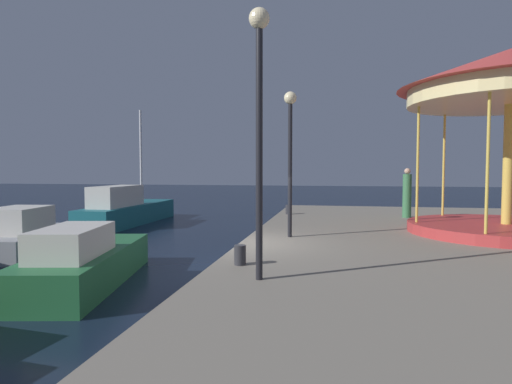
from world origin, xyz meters
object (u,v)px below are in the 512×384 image
at_px(sailboat_teal, 127,210).
at_px(carousel, 510,96).
at_px(bollard_north, 288,210).
at_px(lamp_post_near_edge, 259,98).
at_px(motorboat_green, 84,262).
at_px(motorboat_grey, 25,236).
at_px(bollard_south, 240,255).
at_px(person_mid_promenade, 407,194).
at_px(lamp_post_mid_promenade, 290,137).

xyz_separation_m(sailboat_teal, carousel, (15.18, -5.66, 4.15)).
bearing_deg(bollard_north, lamp_post_near_edge, -86.45).
bearing_deg(bollard_north, motorboat_green, -112.33).
xyz_separation_m(sailboat_teal, bollard_north, (8.18, -1.27, 0.27)).
bearing_deg(carousel, sailboat_teal, 159.54).
distance_m(motorboat_grey, bollard_south, 8.94).
relative_size(carousel, person_mid_promenade, 3.23).
bearing_deg(lamp_post_mid_promenade, bollard_north, 96.61).
height_order(sailboat_teal, lamp_post_near_edge, sailboat_teal).
height_order(carousel, lamp_post_mid_promenade, carousel).
relative_size(motorboat_green, bollard_north, 12.95).
xyz_separation_m(bollard_south, bollard_north, (-0.09, 9.86, 0.00)).
bearing_deg(person_mid_promenade, carousel, -61.27).
bearing_deg(person_mid_promenade, sailboat_teal, 172.76).
bearing_deg(lamp_post_near_edge, motorboat_green, 159.37).
xyz_separation_m(lamp_post_mid_promenade, bollard_north, (-0.71, 6.13, -2.63)).
xyz_separation_m(motorboat_grey, bollard_south, (8.06, -3.85, 0.44)).
height_order(lamp_post_near_edge, lamp_post_mid_promenade, lamp_post_near_edge).
xyz_separation_m(carousel, bollard_south, (-6.91, -5.47, -3.88)).
bearing_deg(motorboat_grey, bollard_south, -25.53).
bearing_deg(motorboat_green, carousel, 24.13).
bearing_deg(carousel, lamp_post_mid_promenade, -164.57).
relative_size(lamp_post_near_edge, bollard_north, 11.69).
relative_size(sailboat_teal, person_mid_promenade, 3.77).
bearing_deg(bollard_south, sailboat_teal, 126.62).
bearing_deg(lamp_post_mid_promenade, carousel, 15.43).
xyz_separation_m(sailboat_teal, person_mid_promenade, (12.98, -1.65, 1.00)).
height_order(motorboat_green, bollard_north, motorboat_green).
height_order(lamp_post_near_edge, person_mid_promenade, lamp_post_near_edge).
bearing_deg(motorboat_grey, sailboat_teal, 91.66).
height_order(sailboat_teal, motorboat_green, sailboat_teal).
height_order(motorboat_grey, lamp_post_near_edge, lamp_post_near_edge).
bearing_deg(motorboat_grey, carousel, 6.16).
xyz_separation_m(bollard_north, person_mid_promenade, (4.81, -0.38, 0.73)).
bearing_deg(motorboat_green, bollard_north, 67.67).
height_order(carousel, person_mid_promenade, carousel).
relative_size(sailboat_teal, motorboat_green, 1.44).
bearing_deg(bollard_south, lamp_post_near_edge, -61.11).
distance_m(bollard_south, bollard_north, 9.86).
distance_m(motorboat_grey, sailboat_teal, 7.28).
xyz_separation_m(motorboat_green, bollard_north, (3.79, 9.23, 0.44)).
bearing_deg(lamp_post_near_edge, sailboat_teal, 126.00).
xyz_separation_m(motorboat_green, lamp_post_near_edge, (4.47, -1.68, 3.40)).
bearing_deg(bollard_south, motorboat_grey, 154.47).
bearing_deg(person_mid_promenade, motorboat_green, -134.16).
bearing_deg(sailboat_teal, carousel, -20.46).
bearing_deg(bollard_south, bollard_north, 90.55).
bearing_deg(lamp_post_near_edge, person_mid_promenade, 68.59).
xyz_separation_m(motorboat_grey, lamp_post_mid_promenade, (8.68, -0.12, 3.07)).
bearing_deg(lamp_post_near_edge, carousel, 45.84).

